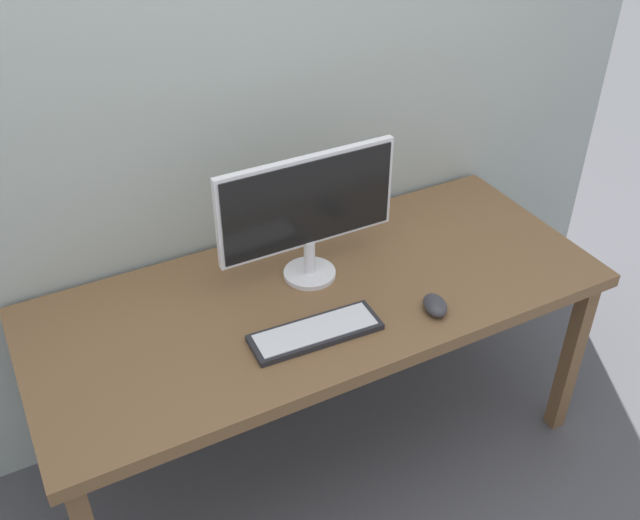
# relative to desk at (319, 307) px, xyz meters

# --- Properties ---
(ground_plane) EXTENTS (6.00, 6.00, 0.00)m
(ground_plane) POSITION_rel_desk_xyz_m (0.00, 0.00, -0.66)
(ground_plane) COLOR #4C4C51
(wall_back) EXTENTS (3.06, 0.04, 3.00)m
(wall_back) POSITION_rel_desk_xyz_m (0.00, 0.42, 0.84)
(wall_back) COLOR #9EA8A3
(wall_back) RESTS_ON ground_plane
(desk) EXTENTS (1.80, 0.76, 0.72)m
(desk) POSITION_rel_desk_xyz_m (0.00, 0.00, 0.00)
(desk) COLOR brown
(desk) RESTS_ON ground_plane
(monitor) EXTENTS (0.58, 0.17, 0.42)m
(monitor) POSITION_rel_desk_xyz_m (0.01, 0.10, 0.31)
(monitor) COLOR silver
(monitor) RESTS_ON desk
(keyboard_primary) EXTENTS (0.39, 0.15, 0.02)m
(keyboard_primary) POSITION_rel_desk_xyz_m (-0.10, -0.17, 0.07)
(keyboard_primary) COLOR #232328
(keyboard_primary) RESTS_ON desk
(mouse) EXTENTS (0.09, 0.12, 0.04)m
(mouse) POSITION_rel_desk_xyz_m (0.27, -0.25, 0.08)
(mouse) COLOR #333338
(mouse) RESTS_ON desk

